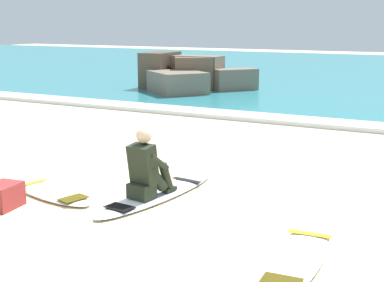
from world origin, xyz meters
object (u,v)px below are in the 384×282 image
(beach_bag, at_px, (3,196))
(surfboard_spare_near, at_px, (50,192))
(surfboard_main, at_px, (158,194))
(surfboard_spare_far, at_px, (298,257))
(surfer_seated, at_px, (147,170))

(beach_bag, bearing_deg, surfboard_spare_near, 78.22)
(surfboard_main, bearing_deg, surfboard_spare_far, -25.23)
(surfboard_spare_far, distance_m, beach_bag, 3.89)
(surfboard_spare_near, distance_m, beach_bag, 0.74)
(surfer_seated, height_order, surfboard_spare_far, surfer_seated)
(surfboard_spare_near, relative_size, surfboard_spare_far, 0.87)
(surfboard_main, height_order, surfer_seated, surfer_seated)
(surfboard_spare_far, xyz_separation_m, beach_bag, (-3.88, -0.25, 0.12))
(surfer_seated, distance_m, beach_bag, 1.90)
(surfboard_spare_far, bearing_deg, beach_bag, -176.37)
(surfboard_spare_near, xyz_separation_m, beach_bag, (-0.15, -0.72, 0.12))
(surfboard_main, bearing_deg, beach_bag, -138.47)
(surfer_seated, bearing_deg, beach_bag, -143.23)
(surfer_seated, relative_size, surfboard_spare_far, 0.45)
(surfboard_main, height_order, surfboard_spare_near, same)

